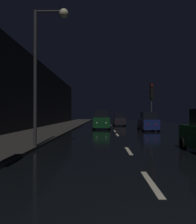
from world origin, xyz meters
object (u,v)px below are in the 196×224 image
Objects in this scene: streetlamp_overhead at (45,55)px; car_parked_right_far at (148,122)px; car_approaching_headlights at (102,120)px; car_distant_taillights at (119,120)px; traffic_light_far_right at (152,95)px.

streetlamp_overhead reaches higher than car_parked_right_far.
streetlamp_overhead is 1.60× the size of car_approaching_headlights.
car_approaching_headlights reaches higher than car_distant_taillights.
car_parked_right_far is at bearing 59.53° from streetlamp_overhead.
traffic_light_far_right is at bearing 60.79° from streetlamp_overhead.
car_approaching_headlights is at bearing 80.22° from streetlamp_overhead.
streetlamp_overhead is 15.31m from car_parked_right_far.
streetlamp_overhead is (-8.34, -14.91, 0.75)m from traffic_light_far_right.
car_approaching_headlights reaches higher than car_parked_right_far.
traffic_light_far_right is at bearing -159.42° from car_distant_taillights.
traffic_light_far_right is 1.22× the size of car_approaching_headlights.
streetlamp_overhead is at bearing -9.78° from car_approaching_headlights.
streetlamp_overhead is 1.81× the size of car_distant_taillights.
car_distant_taillights is at bearing 160.95° from car_approaching_headlights.
car_parked_right_far is (4.86, -2.72, -0.12)m from car_approaching_headlights.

